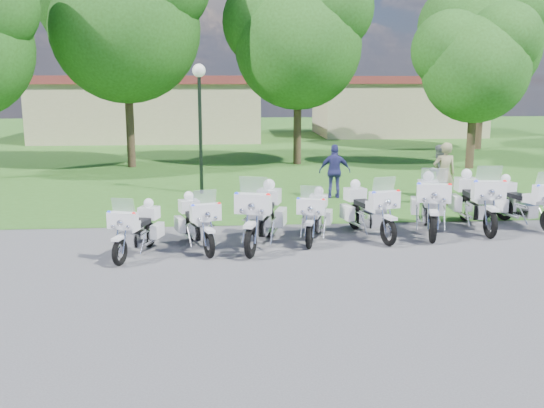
{
  "coord_description": "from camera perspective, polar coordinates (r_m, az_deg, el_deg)",
  "views": [
    {
      "loc": [
        -1.17,
        -12.8,
        3.82
      ],
      "look_at": [
        -0.09,
        1.2,
        0.95
      ],
      "focal_mm": 40.0,
      "sensor_mm": 36.0,
      "label": 1
    }
  ],
  "objects": [
    {
      "name": "motorcycle_4",
      "position": [
        15.25,
        9.07,
        -0.51
      ],
      "size": [
        1.17,
        2.34,
        1.61
      ],
      "rotation": [
        0.0,
        0.0,
        3.4
      ],
      "color": "black",
      "rests_on": "ground"
    },
    {
      "name": "bystander_a",
      "position": [
        19.38,
        15.88,
        2.69
      ],
      "size": [
        0.73,
        0.5,
        1.96
      ],
      "primitive_type": "imported",
      "rotation": [
        0.0,
        0.0,
        3.18
      ],
      "color": "#928B62",
      "rests_on": "ground"
    },
    {
      "name": "tree_3",
      "position": [
        28.04,
        18.55,
        12.76
      ],
      "size": [
        5.32,
        4.54,
        7.1
      ],
      "color": "#38281C",
      "rests_on": "ground"
    },
    {
      "name": "tree_4",
      "position": [
        36.31,
        19.33,
        14.73
      ],
      "size": [
        7.05,
        6.02,
        9.41
      ],
      "color": "#38281C",
      "rests_on": "ground"
    },
    {
      "name": "motorcycle_3",
      "position": [
        14.8,
        4.06,
        -1.02
      ],
      "size": [
        1.08,
        2.1,
        1.44
      ],
      "rotation": [
        0.0,
        0.0,
        2.86
      ],
      "color": "black",
      "rests_on": "ground"
    },
    {
      "name": "motorcycle_2",
      "position": [
        14.19,
        -0.97,
        -0.99
      ],
      "size": [
        1.33,
        2.56,
        1.77
      ],
      "rotation": [
        0.0,
        0.0,
        2.85
      ],
      "color": "black",
      "rests_on": "ground"
    },
    {
      "name": "bystander_c",
      "position": [
        20.03,
        5.93,
        3.06
      ],
      "size": [
        1.07,
        0.52,
        1.76
      ],
      "primitive_type": "imported",
      "rotation": [
        0.0,
        0.0,
        3.05
      ],
      "color": "navy",
      "rests_on": "ground"
    },
    {
      "name": "tree_2",
      "position": [
        28.16,
        2.36,
        15.76
      ],
      "size": [
        6.67,
        5.69,
        8.89
      ],
      "color": "#38281C",
      "rests_on": "ground"
    },
    {
      "name": "building_east",
      "position": [
        44.53,
        11.59,
        9.07
      ],
      "size": [
        11.44,
        7.28,
        4.1
      ],
      "color": "tan",
      "rests_on": "ground"
    },
    {
      "name": "building_west",
      "position": [
        41.12,
        -11.3,
        8.9
      ],
      "size": [
        14.56,
        8.32,
        4.1
      ],
      "color": "tan",
      "rests_on": "ground"
    },
    {
      "name": "tree_1",
      "position": [
        27.93,
        -13.79,
        17.04
      ],
      "size": [
        7.53,
        6.42,
        10.04
      ],
      "color": "#38281C",
      "rests_on": "ground"
    },
    {
      "name": "motorcycle_5",
      "position": [
        15.94,
        14.64,
        0.04
      ],
      "size": [
        1.27,
        2.59,
        1.77
      ],
      "rotation": [
        0.0,
        0.0,
        2.89
      ],
      "color": "black",
      "rests_on": "ground"
    },
    {
      "name": "motorcycle_1",
      "position": [
        14.11,
        -7.06,
        -1.64
      ],
      "size": [
        1.16,
        2.13,
        1.48
      ],
      "rotation": [
        0.0,
        0.0,
        3.46
      ],
      "color": "black",
      "rests_on": "ground"
    },
    {
      "name": "bystander_b",
      "position": [
        20.82,
        15.38,
        3.0
      ],
      "size": [
        1.07,
        1.02,
        1.74
      ],
      "primitive_type": "imported",
      "rotation": [
        0.0,
        0.0,
        -2.54
      ],
      "color": "slate",
      "rests_on": "ground"
    },
    {
      "name": "motorcycle_6",
      "position": [
        16.74,
        18.63,
        0.34
      ],
      "size": [
        0.94,
        2.64,
        1.77
      ],
      "rotation": [
        0.0,
        0.0,
        3.08
      ],
      "color": "black",
      "rests_on": "ground"
    },
    {
      "name": "motorcycle_7",
      "position": [
        17.45,
        22.58,
        0.22
      ],
      "size": [
        1.16,
        2.29,
        1.57
      ],
      "rotation": [
        0.0,
        0.0,
        3.41
      ],
      "color": "black",
      "rests_on": "ground"
    },
    {
      "name": "lamp_post",
      "position": [
        20.59,
        -6.84,
        9.96
      ],
      "size": [
        0.44,
        0.44,
        4.36
      ],
      "color": "black",
      "rests_on": "ground"
    },
    {
      "name": "motorcycle_0",
      "position": [
        13.8,
        -12.57,
        -2.28
      ],
      "size": [
        1.08,
        2.03,
        1.4
      ],
      "rotation": [
        0.0,
        0.0,
        2.84
      ],
      "color": "black",
      "rests_on": "ground"
    },
    {
      "name": "ground",
      "position": [
        13.4,
        0.76,
        -5.0
      ],
      "size": [
        100.0,
        100.0,
        0.0
      ],
      "primitive_type": "plane",
      "color": "#4E4E52",
      "rests_on": "ground"
    },
    {
      "name": "grass_lawn",
      "position": [
        39.99,
        -2.74,
        6.07
      ],
      "size": [
        100.0,
        48.0,
        0.01
      ],
      "primitive_type": "cube",
      "color": "#33621F",
      "rests_on": "ground"
    }
  ]
}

